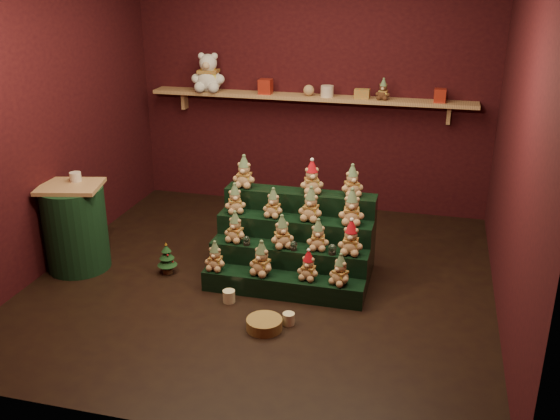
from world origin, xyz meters
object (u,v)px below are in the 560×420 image
(snow_globe_a, at_px, (247,240))
(mug_right, at_px, (289,319))
(mug_left, at_px, (229,296))
(wicker_basket, at_px, (264,324))
(side_table, at_px, (75,227))
(snow_globe_b, at_px, (294,246))
(brown_bear, at_px, (383,89))
(snow_globe_c, at_px, (332,249))
(mini_christmas_tree, at_px, (167,258))
(riser_tier_front, at_px, (283,286))
(white_bear, at_px, (208,67))

(snow_globe_a, xyz_separation_m, mug_right, (0.53, -0.60, -0.36))
(mug_left, distance_m, wicker_basket, 0.52)
(side_table, relative_size, wicker_basket, 2.91)
(snow_globe_b, bearing_deg, brown_bear, 74.78)
(snow_globe_c, height_order, mug_right, snow_globe_c)
(snow_globe_b, height_order, side_table, side_table)
(side_table, bearing_deg, wicker_basket, -30.44)
(snow_globe_b, relative_size, side_table, 0.10)
(snow_globe_c, distance_m, mini_christmas_tree, 1.54)
(snow_globe_a, distance_m, snow_globe_c, 0.76)
(snow_globe_c, distance_m, mug_left, 0.96)
(mug_right, bearing_deg, brown_bear, 80.64)
(wicker_basket, relative_size, brown_bear, 1.29)
(riser_tier_front, relative_size, white_bear, 2.61)
(snow_globe_a, distance_m, brown_bear, 2.36)
(riser_tier_front, height_order, side_table, side_table)
(brown_bear, bearing_deg, snow_globe_b, -99.35)
(snow_globe_a, relative_size, mini_christmas_tree, 0.28)
(riser_tier_front, distance_m, white_bear, 2.90)
(mug_left, xyz_separation_m, brown_bear, (0.98, 2.29, 1.38))
(snow_globe_b, xyz_separation_m, snow_globe_c, (0.34, 0.00, 0.00))
(wicker_basket, bearing_deg, white_bear, 117.69)
(snow_globe_a, bearing_deg, side_table, -176.01)
(snow_globe_a, distance_m, white_bear, 2.46)
(brown_bear, bearing_deg, snow_globe_c, -89.53)
(riser_tier_front, distance_m, snow_globe_b, 0.36)
(snow_globe_b, bearing_deg, mug_left, -140.17)
(side_table, relative_size, brown_bear, 3.77)
(mini_christmas_tree, height_order, white_bear, white_bear)
(riser_tier_front, relative_size, snow_globe_a, 16.48)
(mug_right, height_order, brown_bear, brown_bear)
(snow_globe_b, bearing_deg, mug_right, -80.20)
(riser_tier_front, distance_m, snow_globe_a, 0.51)
(snow_globe_a, height_order, wicker_basket, snow_globe_a)
(mug_left, bearing_deg, side_table, 170.04)
(mini_christmas_tree, bearing_deg, mug_right, -24.34)
(side_table, bearing_deg, snow_globe_c, -10.56)
(mini_christmas_tree, distance_m, mug_right, 1.42)
(mug_left, height_order, wicker_basket, mug_left)
(snow_globe_a, height_order, mug_right, snow_globe_a)
(snow_globe_b, bearing_deg, side_table, -176.84)
(snow_globe_b, xyz_separation_m, brown_bear, (0.52, 1.90, 1.03))
(snow_globe_a, height_order, side_table, side_table)
(riser_tier_front, relative_size, snow_globe_c, 15.20)
(snow_globe_c, distance_m, wicker_basket, 0.90)
(snow_globe_b, height_order, brown_bear, brown_bear)
(white_bear, bearing_deg, riser_tier_front, -61.36)
(brown_bear, bearing_deg, snow_globe_a, -110.42)
(mug_left, height_order, white_bear, white_bear)
(wicker_basket, relative_size, white_bear, 0.52)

